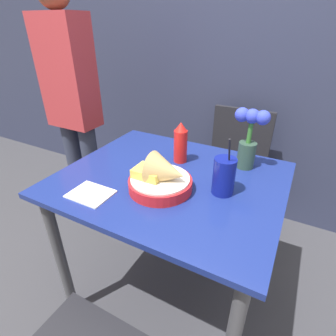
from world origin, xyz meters
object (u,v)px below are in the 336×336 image
object	(u,v)px
flower_vase	(249,137)
person_standing	(73,103)
chair_far_window	(235,163)
ketchup_bottle	(181,143)
drink_cup	(224,177)
food_basket	(162,178)

from	to	relation	value
flower_vase	person_standing	size ratio (longest dim) A/B	0.17
chair_far_window	flower_vase	world-z (taller)	flower_vase
ketchup_bottle	drink_cup	world-z (taller)	drink_cup
drink_cup	person_standing	xyz separation A→B (m)	(-1.10, 0.31, 0.07)
food_basket	flower_vase	xyz separation A→B (m)	(0.24, 0.35, 0.10)
ketchup_bottle	chair_far_window	bearing A→B (deg)	77.84
ketchup_bottle	drink_cup	distance (m)	0.31
ketchup_bottle	person_standing	bearing A→B (deg)	169.80
food_basket	flower_vase	bearing A→B (deg)	54.97
flower_vase	chair_far_window	bearing A→B (deg)	106.76
food_basket	ketchup_bottle	world-z (taller)	ketchup_bottle
ketchup_bottle	drink_cup	size ratio (longest dim) A/B	0.81
ketchup_bottle	person_standing	size ratio (longest dim) A/B	0.12
flower_vase	food_basket	bearing A→B (deg)	-125.03
flower_vase	person_standing	world-z (taller)	person_standing
chair_far_window	drink_cup	size ratio (longest dim) A/B	3.58
chair_far_window	person_standing	bearing A→B (deg)	-154.37
flower_vase	person_standing	bearing A→B (deg)	176.88
flower_vase	drink_cup	bearing A→B (deg)	-96.04
drink_cup	person_standing	world-z (taller)	person_standing
chair_far_window	ketchup_bottle	world-z (taller)	ketchup_bottle
chair_far_window	drink_cup	world-z (taller)	drink_cup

